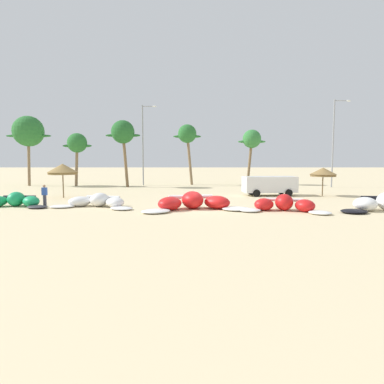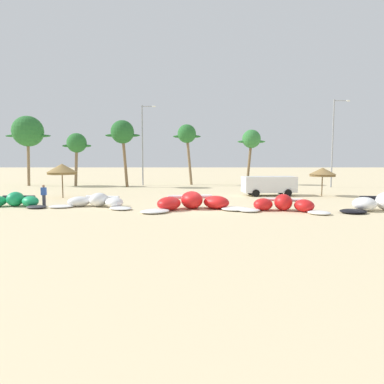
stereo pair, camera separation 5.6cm
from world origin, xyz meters
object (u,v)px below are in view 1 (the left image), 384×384
object	(u,v)px
kite_center	(285,205)
lamppost_west	(145,141)
palm_left	(78,144)
kite_left_of_center	(194,203)
person_near_kites	(45,195)
lamppost_west_center	(335,139)
kite_left	(98,202)
beach_umbrella_near_van	(63,169)
palm_center_right	(252,140)
parked_van	(269,184)
palm_left_of_gap	(124,133)
palm_center_left	(188,135)
kite_far_left	(15,201)
palm_leftmost	(29,132)
beach_umbrella_middle	(324,172)

from	to	relation	value
kite_center	lamppost_west	size ratio (longest dim) A/B	0.56
palm_left	lamppost_west	bearing A→B (deg)	8.62
kite_left_of_center	person_near_kites	distance (m)	11.07
lamppost_west_center	palm_left	bearing A→B (deg)	176.61
kite_left	beach_umbrella_near_van	size ratio (longest dim) A/B	2.10
beach_umbrella_near_van	palm_center_right	distance (m)	26.27
parked_van	palm_left	size ratio (longest dim) A/B	0.75
person_near_kites	palm_left_of_gap	xyz separation A→B (m)	(2.21, 18.31, 5.96)
kite_center	lamppost_west	bearing A→B (deg)	118.35
palm_center_left	kite_far_left	bearing A→B (deg)	-119.09
palm_left	palm_left_of_gap	distance (m)	6.61
palm_center_left	lamppost_west	size ratio (longest dim) A/B	0.78
lamppost_west_center	palm_leftmost	bearing A→B (deg)	176.33
kite_left_of_center	parked_van	distance (m)	11.74
palm_center_left	person_near_kites	bearing A→B (deg)	-114.57
kite_far_left	kite_left_of_center	distance (m)	13.28
kite_left	kite_center	xyz separation A→B (m)	(13.13, -2.07, 0.05)
kite_far_left	palm_center_left	world-z (taller)	palm_center_left
person_near_kites	palm_left	world-z (taller)	palm_left
parked_van	beach_umbrella_middle	bearing A→B (deg)	-4.35
kite_far_left	palm_center_left	bearing A→B (deg)	60.91
beach_umbrella_near_van	palm_left	world-z (taller)	palm_left
beach_umbrella_near_van	lamppost_west_center	xyz separation A→B (m)	(29.33, 12.11, 3.39)
palm_center_left	palm_center_right	xyz separation A→B (m)	(8.87, 0.29, -0.65)
palm_left_of_gap	palm_center_left	size ratio (longest dim) A/B	1.01
palm_center_right	kite_left	bearing A→B (deg)	-123.63
person_near_kites	palm_left	size ratio (longest dim) A/B	0.24
kite_left_of_center	person_near_kites	size ratio (longest dim) A/B	4.77
beach_umbrella_middle	parked_van	xyz separation A→B (m)	(-5.08, 0.39, -1.19)
kite_far_left	palm_center_right	size ratio (longest dim) A/B	0.79
kite_center	palm_left_of_gap	bearing A→B (deg)	125.83
parked_van	beach_umbrella_near_van	bearing A→B (deg)	-173.99
kite_center	parked_van	distance (m)	10.15
palm_left	kite_center	bearing A→B (deg)	-46.29
palm_left	lamppost_west_center	distance (m)	32.68
kite_left_of_center	kite_left	bearing A→B (deg)	169.95
palm_leftmost	lamppost_west_center	bearing A→B (deg)	-3.67
palm_left	palm_center_left	distance (m)	14.57
palm_left_of_gap	palm_center_right	xyz separation A→B (m)	(16.87, 4.32, -0.64)
kite_far_left	palm_left	distance (m)	20.64
palm_leftmost	person_near_kites	bearing A→B (deg)	-62.55
beach_umbrella_middle	palm_leftmost	size ratio (longest dim) A/B	0.29
parked_van	palm_left_of_gap	world-z (taller)	palm_left_of_gap
kite_center	beach_umbrella_middle	size ratio (longest dim) A/B	2.20
beach_umbrella_middle	lamppost_west_center	size ratio (longest dim) A/B	0.25
beach_umbrella_near_van	palm_left	bearing A→B (deg)	103.18
beach_umbrella_near_van	palm_center_left	size ratio (longest dim) A/B	0.37
kite_left_of_center	palm_leftmost	world-z (taller)	palm_leftmost
palm_left_of_gap	kite_far_left	bearing A→B (deg)	-103.63
kite_center	palm_center_right	bearing A→B (deg)	85.33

